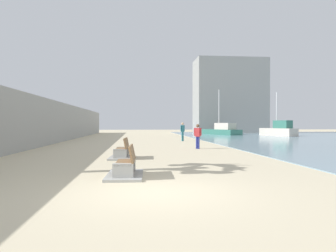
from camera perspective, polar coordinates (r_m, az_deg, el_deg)
ground_plane at (r=25.68m, az=-4.80°, el=-3.26°), size 120.00×120.00×0.00m
seawall at (r=26.59m, az=-21.18°, el=0.68°), size 0.80×64.00×3.57m
bench_near at (r=10.06m, az=-7.64°, el=-7.70°), size 1.18×2.14×0.98m
bench_far at (r=15.28m, az=-8.28°, el=-4.91°), size 1.21×2.16×0.98m
person_walking at (r=29.89m, az=2.65°, el=-0.74°), size 0.45×0.35×1.77m
person_standing at (r=20.83m, az=5.38°, el=-1.54°), size 0.46×0.33×1.62m
boat_mid_bay at (r=43.85m, az=19.40°, el=-0.70°), size 3.42×5.46×5.78m
boat_distant at (r=47.21m, az=9.66°, el=-0.76°), size 4.79×7.49×6.70m
harbor_building at (r=56.19m, az=11.05°, el=5.24°), size 12.00×6.00×12.74m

